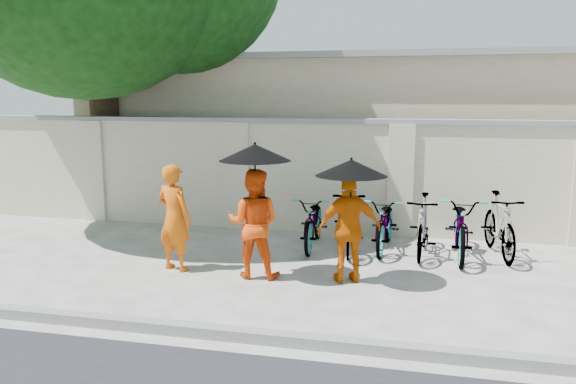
# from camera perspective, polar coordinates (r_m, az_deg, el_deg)

# --- Properties ---
(ground) EXTENTS (80.00, 80.00, 0.00)m
(ground) POSITION_cam_1_polar(r_m,az_deg,el_deg) (7.66, -4.91, -9.21)
(ground) COLOR #B8B8B8
(kerb) EXTENTS (40.00, 0.16, 0.12)m
(kerb) POSITION_cam_1_polar(r_m,az_deg,el_deg) (6.15, -9.88, -13.62)
(kerb) COLOR gray
(kerb) RESTS_ON ground
(compound_wall) EXTENTS (20.00, 0.30, 2.00)m
(compound_wall) POSITION_cam_1_polar(r_m,az_deg,el_deg) (10.28, 5.81, 1.41)
(compound_wall) COLOR beige
(compound_wall) RESTS_ON ground
(building_behind) EXTENTS (14.00, 6.00, 3.20)m
(building_behind) POSITION_cam_1_polar(r_m,az_deg,el_deg) (13.92, 11.92, 5.92)
(building_behind) COLOR #C6B592
(building_behind) RESTS_ON ground
(monk_left) EXTENTS (0.65, 0.52, 1.54)m
(monk_left) POSITION_cam_1_polar(r_m,az_deg,el_deg) (8.17, -11.48, -2.56)
(monk_left) COLOR #D35609
(monk_left) RESTS_ON ground
(monk_center) EXTENTS (0.76, 0.61, 1.51)m
(monk_center) POSITION_cam_1_polar(r_m,az_deg,el_deg) (7.72, -3.50, -3.20)
(monk_center) COLOR #E74308
(monk_center) RESTS_ON ground
(parasol_center) EXTENTS (0.97, 0.97, 1.00)m
(parasol_center) POSITION_cam_1_polar(r_m,az_deg,el_deg) (7.47, -3.38, 4.03)
(parasol_center) COLOR black
(parasol_center) RESTS_ON ground
(monk_right) EXTENTS (0.93, 0.65, 1.47)m
(monk_right) POSITION_cam_1_polar(r_m,az_deg,el_deg) (7.53, 6.24, -3.75)
(monk_right) COLOR #C85304
(monk_right) RESTS_ON ground
(parasol_right) EXTENTS (0.94, 0.94, 0.84)m
(parasol_right) POSITION_cam_1_polar(r_m,az_deg,el_deg) (7.30, 6.45, 2.46)
(parasol_right) COLOR black
(parasol_right) RESTS_ON ground
(bike_0) EXTENTS (0.66, 1.70, 0.88)m
(bike_0) POSITION_cam_1_polar(r_m,az_deg,el_deg) (9.27, 2.68, -2.98)
(bike_0) COLOR gray
(bike_0) RESTS_ON ground
(bike_1) EXTENTS (0.68, 1.79, 1.05)m
(bike_1) POSITION_cam_1_polar(r_m,az_deg,el_deg) (9.06, 6.17, -2.78)
(bike_1) COLOR gray
(bike_1) RESTS_ON ground
(bike_2) EXTENTS (0.70, 1.73, 0.89)m
(bike_2) POSITION_cam_1_polar(r_m,az_deg,el_deg) (9.24, 9.90, -3.13)
(bike_2) COLOR gray
(bike_2) RESTS_ON ground
(bike_3) EXTENTS (0.58, 1.63, 0.96)m
(bike_3) POSITION_cam_1_polar(r_m,az_deg,el_deg) (9.02, 13.52, -3.34)
(bike_3) COLOR gray
(bike_3) RESTS_ON ground
(bike_4) EXTENTS (0.70, 1.91, 0.99)m
(bike_4) POSITION_cam_1_polar(r_m,az_deg,el_deg) (9.09, 17.19, -3.32)
(bike_4) COLOR gray
(bike_4) RESTS_ON ground
(bike_5) EXTENTS (0.69, 1.71, 1.00)m
(bike_5) POSITION_cam_1_polar(r_m,az_deg,el_deg) (9.32, 20.68, -3.18)
(bike_5) COLOR gray
(bike_5) RESTS_ON ground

